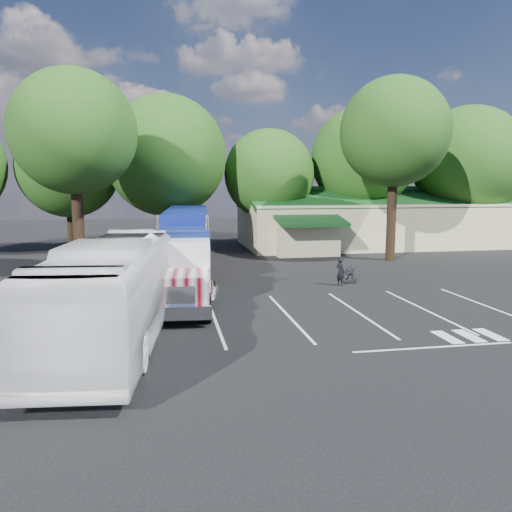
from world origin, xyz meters
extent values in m
plane|color=black|center=(0.00, 0.00, 0.00)|extent=(120.00, 120.00, 0.00)
cube|color=#C6BC93|center=(14.00, 18.00, 2.00)|extent=(24.00, 11.00, 4.00)
cube|color=#113E17|center=(14.00, 15.60, 4.50)|extent=(24.20, 6.25, 2.10)
cube|color=#113E17|center=(14.00, 20.40, 4.50)|extent=(24.20, 6.25, 2.10)
cube|color=#C6BC93|center=(6.00, 12.30, 1.40)|extent=(5.00, 2.50, 2.80)
cube|color=#113E17|center=(6.00, 11.00, 2.90)|extent=(5.40, 3.19, 0.80)
cylinder|color=black|center=(-13.00, 17.80, 2.00)|extent=(0.70, 0.70, 4.00)
sphere|color=#194C15|center=(-13.00, 17.80, 7.15)|extent=(8.40, 8.40, 8.40)
cylinder|color=black|center=(-5.00, 16.20, 2.15)|extent=(0.70, 0.70, 4.30)
sphere|color=#194C15|center=(-5.00, 16.20, 8.05)|extent=(10.00, 10.00, 10.00)
cylinder|color=black|center=(4.00, 17.50, 1.80)|extent=(0.70, 0.70, 3.60)
sphere|color=#194C15|center=(4.00, 17.50, 6.60)|extent=(8.00, 8.00, 8.00)
cylinder|color=black|center=(13.00, 18.00, 2.25)|extent=(0.70, 0.70, 4.50)
sphere|color=#194C15|center=(13.00, 18.00, 8.10)|extent=(9.60, 9.60, 9.60)
cylinder|color=black|center=(23.00, 16.80, 1.95)|extent=(0.70, 0.70, 3.90)
sphere|color=#194C15|center=(23.00, 16.80, 7.80)|extent=(10.40, 10.40, 10.40)
cylinder|color=black|center=(-10.50, 6.00, 3.00)|extent=(0.70, 0.70, 6.00)
sphere|color=#194C15|center=(-10.50, 6.00, 8.85)|extent=(7.60, 7.60, 7.60)
cylinder|color=black|center=(11.50, 8.50, 3.25)|extent=(0.70, 0.70, 6.50)
sphere|color=#194C15|center=(11.50, 8.50, 9.50)|extent=(8.00, 8.00, 8.00)
cube|color=black|center=(-4.42, -3.44, 0.74)|extent=(1.44, 7.00, 0.25)
cube|color=white|center=(-4.66, -7.15, 0.65)|extent=(2.49, 0.41, 0.55)
cube|color=white|center=(-4.65, -6.96, 1.24)|extent=(1.20, 0.20, 0.89)
cube|color=white|center=(-4.57, -5.82, 1.44)|extent=(2.43, 2.53, 1.14)
cube|color=silver|center=(-4.45, -3.84, 2.04)|extent=(2.58, 1.75, 2.28)
cube|color=black|center=(-4.49, -4.48, 2.53)|extent=(2.28, 0.23, 0.99)
cube|color=white|center=(-4.39, -2.99, 3.33)|extent=(2.58, 0.27, 0.25)
cube|color=#0B1F53|center=(-4.33, -2.05, 2.23)|extent=(2.61, 2.14, 2.68)
cylinder|color=white|center=(-5.53, -2.87, 2.58)|extent=(0.19, 0.19, 3.38)
cylinder|color=white|center=(-3.25, -3.02, 2.58)|extent=(0.19, 0.19, 3.38)
cylinder|color=white|center=(-5.75, -3.25, 0.74)|extent=(0.76, 1.63, 0.66)
cylinder|color=white|center=(-3.08, -3.43, 0.74)|extent=(0.76, 1.63, 0.66)
cube|color=white|center=(-3.77, 6.57, 2.13)|extent=(3.40, 12.85, 1.49)
cube|color=navy|center=(-3.77, 6.57, 3.47)|extent=(3.40, 12.85, 1.19)
cube|color=black|center=(-3.50, 10.73, 0.84)|extent=(1.41, 3.55, 0.35)
cube|color=black|center=(-4.81, 1.26, 0.69)|extent=(0.13, 0.13, 1.39)
cube|color=black|center=(-3.42, 1.17, 0.69)|extent=(0.13, 0.13, 1.39)
cube|color=white|center=(-3.35, 13.01, 0.45)|extent=(2.39, 0.27, 0.12)
cylinder|color=black|center=(-5.65, -6.25, 0.55)|extent=(0.42, 1.11, 1.09)
cylinder|color=black|center=(-3.57, -6.38, 0.55)|extent=(0.42, 1.11, 1.09)
cylinder|color=black|center=(-5.35, -1.69, 0.55)|extent=(0.42, 1.11, 1.09)
cylinder|color=black|center=(-3.27, -1.82, 0.55)|extent=(0.42, 1.11, 1.09)
cylinder|color=black|center=(-5.28, -0.60, 0.55)|extent=(0.42, 1.11, 1.09)
cylinder|color=black|center=(-3.20, -0.73, 0.55)|extent=(0.42, 1.11, 1.09)
cylinder|color=black|center=(-4.59, 10.00, 0.55)|extent=(0.42, 1.11, 1.09)
cylinder|color=black|center=(-2.51, 9.87, 0.55)|extent=(0.42, 1.11, 1.09)
cylinder|color=black|center=(-4.51, 11.19, 0.55)|extent=(0.42, 1.11, 1.09)
cylinder|color=black|center=(-2.43, 11.06, 0.55)|extent=(0.42, 1.11, 1.09)
imported|color=black|center=(4.50, 0.00, 0.79)|extent=(0.60, 0.69, 1.58)
imported|color=black|center=(5.50, 1.00, 0.51)|extent=(0.76, 1.97, 1.02)
imported|color=silver|center=(-7.00, -8.00, 1.85)|extent=(4.45, 13.53, 3.70)
imported|color=#A9ACB1|center=(12.00, 14.00, 0.68)|extent=(4.16, 1.49, 1.37)
camera|label=1|loc=(-5.14, -26.44, 5.62)|focal=35.00mm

